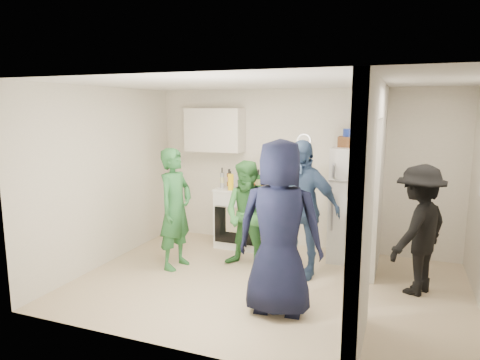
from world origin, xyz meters
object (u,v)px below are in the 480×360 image
at_px(person_navy, 279,228).
at_px(blue_bowl, 352,133).
at_px(person_nook, 419,230).
at_px(person_denim, 300,208).
at_px(person_green_center, 249,215).
at_px(wicker_basket, 351,142).
at_px(yellow_cup_stack_top, 374,140).
at_px(stove, 243,217).
at_px(person_green_left, 175,209).
at_px(fridge, 355,205).

bearing_deg(person_navy, blue_bowl, -108.22).
xyz_separation_m(blue_bowl, person_nook, (0.93, -0.94, -1.08)).
height_order(person_denim, person_nook, person_denim).
bearing_deg(person_navy, person_green_center, -61.53).
xyz_separation_m(wicker_basket, yellow_cup_stack_top, (0.32, -0.15, 0.05)).
bearing_deg(yellow_cup_stack_top, person_nook, -52.04).
bearing_deg(wicker_basket, person_denim, -119.89).
xyz_separation_m(stove, person_navy, (1.17, -2.01, 0.48)).
distance_m(person_navy, person_nook, 1.79).
height_order(blue_bowl, person_green_left, blue_bowl).
bearing_deg(person_green_center, person_green_left, -155.74).
bearing_deg(yellow_cup_stack_top, stove, 176.22).
relative_size(person_green_left, person_green_center, 1.11).
bearing_deg(wicker_basket, blue_bowl, 0.00).
xyz_separation_m(yellow_cup_stack_top, person_denim, (-0.83, -0.74, -0.87)).
distance_m(yellow_cup_stack_top, person_nook, 1.41).
xyz_separation_m(person_green_center, person_denim, (0.72, 0.01, 0.15)).
height_order(person_green_left, person_navy, person_navy).
xyz_separation_m(fridge, person_green_center, (-1.33, -0.84, -0.08)).
bearing_deg(person_denim, fridge, 61.92).
xyz_separation_m(fridge, yellow_cup_stack_top, (0.22, -0.10, 0.95)).
bearing_deg(person_green_center, person_nook, 3.26).
bearing_deg(wicker_basket, fridge, -26.57).
height_order(person_green_left, person_green_center, person_green_left).
bearing_deg(fridge, person_green_center, -147.58).
bearing_deg(person_green_left, stove, -16.80).
xyz_separation_m(yellow_cup_stack_top, person_green_left, (-2.50, -1.09, -0.94)).
height_order(stove, person_green_center, person_green_center).
relative_size(blue_bowl, person_green_left, 0.14).
bearing_deg(stove, blue_bowl, 0.70).
distance_m(stove, yellow_cup_stack_top, 2.36).
xyz_separation_m(yellow_cup_stack_top, person_navy, (-0.79, -1.88, -0.83)).
height_order(wicker_basket, person_green_center, wicker_basket).
bearing_deg(blue_bowl, person_green_center, -143.97).
xyz_separation_m(fridge, person_green_left, (-2.28, -1.19, 0.01)).
distance_m(person_denim, person_nook, 1.45).
bearing_deg(blue_bowl, person_navy, -103.10).
height_order(person_navy, person_nook, person_navy).
xyz_separation_m(person_green_left, person_denim, (1.67, 0.35, 0.07)).
xyz_separation_m(blue_bowl, person_green_center, (-1.23, -0.89, -1.11)).
relative_size(fridge, person_nook, 1.06).
xyz_separation_m(person_green_center, person_nook, (2.16, -0.04, 0.03)).
height_order(stove, blue_bowl, blue_bowl).
bearing_deg(person_nook, person_green_center, -62.35).
relative_size(person_green_left, person_denim, 0.92).
distance_m(fridge, person_green_center, 1.58).
distance_m(blue_bowl, person_denim, 1.40).
height_order(yellow_cup_stack_top, person_navy, yellow_cup_stack_top).
height_order(wicker_basket, person_nook, wicker_basket).
xyz_separation_m(stove, blue_bowl, (1.65, 0.02, 1.39)).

